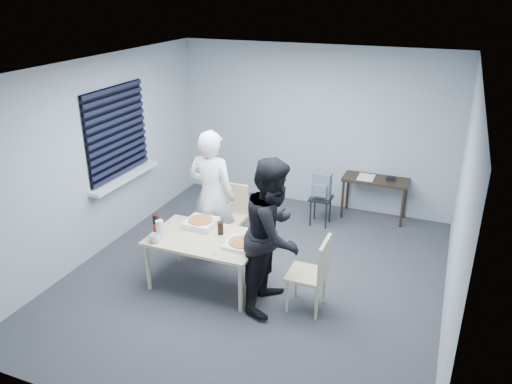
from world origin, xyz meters
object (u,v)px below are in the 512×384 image
at_px(stool, 321,204).
at_px(mug_a, 155,238).
at_px(dining_table, 206,242).
at_px(mug_b, 215,222).
at_px(chair_far, 231,211).
at_px(backpack, 321,186).
at_px(soda_bottle, 156,225).
at_px(side_table, 375,183).
at_px(person_white, 212,196).
at_px(person_black, 273,234).
at_px(chair_right, 314,270).

relative_size(stool, mug_a, 3.64).
relative_size(dining_table, mug_b, 13.28).
relative_size(chair_far, backpack, 2.32).
distance_m(dining_table, soda_bottle, 0.62).
distance_m(dining_table, backpack, 2.29).
relative_size(dining_table, side_table, 1.34).
xyz_separation_m(dining_table, backpack, (0.85, 2.13, 0.05)).
xyz_separation_m(chair_far, person_white, (-0.10, -0.39, 0.37)).
xyz_separation_m(person_black, mug_a, (-1.37, -0.27, -0.19)).
bearing_deg(backpack, chair_far, -119.91).
height_order(chair_right, person_white, person_white).
distance_m(chair_far, mug_a, 1.42).
xyz_separation_m(dining_table, mug_a, (-0.50, -0.32, 0.11)).
bearing_deg(mug_a, chair_far, 75.35).
xyz_separation_m(chair_far, side_table, (1.70, 1.63, 0.07)).
xyz_separation_m(stool, backpack, (0.00, -0.01, 0.30)).
relative_size(person_white, mug_b, 17.70).
distance_m(mug_b, soda_bottle, 0.72).
xyz_separation_m(chair_far, mug_a, (-0.36, -1.36, 0.18)).
distance_m(chair_right, person_black, 0.60).
distance_m(dining_table, mug_a, 0.60).
distance_m(chair_right, soda_bottle, 1.94).
relative_size(person_white, stool, 3.95).
height_order(backpack, mug_b, backpack).
distance_m(dining_table, chair_right, 1.35).
relative_size(chair_right, stool, 1.99).
xyz_separation_m(chair_far, person_black, (1.02, -1.10, 0.37)).
distance_m(person_black, stool, 2.26).
height_order(side_table, soda_bottle, soda_bottle).
bearing_deg(backpack, soda_bottle, -109.17).
height_order(person_black, mug_b, person_black).
distance_m(mug_a, mug_b, 0.79).
bearing_deg(chair_right, person_white, 157.32).
distance_m(person_black, mug_a, 1.41).
bearing_deg(backpack, mug_b, -103.68).
distance_m(chair_far, soda_bottle, 1.31).
bearing_deg(chair_right, stool, 103.14).
xyz_separation_m(chair_far, backpack, (0.99, 1.09, 0.12)).
bearing_deg(soda_bottle, side_table, 53.26).
distance_m(chair_right, person_white, 1.76).
xyz_separation_m(mug_a, mug_b, (0.46, 0.64, -0.00)).
bearing_deg(side_table, dining_table, -120.27).
distance_m(dining_table, person_black, 0.93).
xyz_separation_m(backpack, mug_a, (-1.34, -2.45, 0.06)).
distance_m(dining_table, side_table, 3.10).
height_order(dining_table, backpack, backpack).
distance_m(chair_far, backpack, 1.47).
distance_m(person_white, mug_a, 1.03).
bearing_deg(dining_table, backpack, 68.30).
bearing_deg(person_white, person_black, 147.50).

